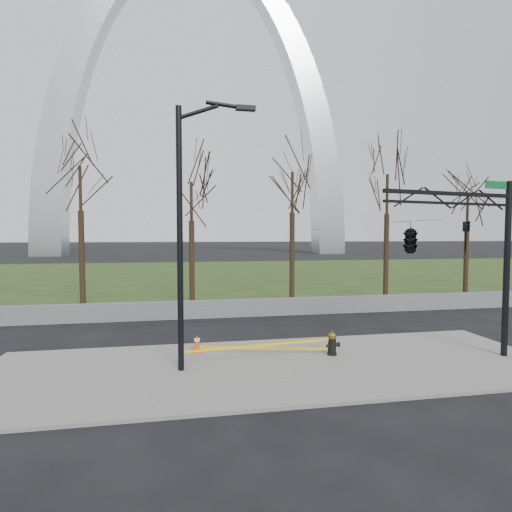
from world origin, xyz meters
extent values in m
plane|color=black|center=(0.00, 0.00, 0.00)|extent=(500.00, 500.00, 0.00)
cube|color=slate|center=(0.00, 0.00, 0.05)|extent=(18.00, 6.00, 0.10)
cube|color=#223814|center=(0.00, 30.00, 0.03)|extent=(120.00, 40.00, 0.06)
cube|color=#59595B|center=(0.00, 8.00, 0.45)|extent=(60.00, 0.30, 0.90)
cylinder|color=black|center=(2.12, 0.70, 0.13)|extent=(0.33, 0.33, 0.06)
cylinder|color=black|center=(2.12, 0.70, 0.39)|extent=(0.26, 0.26, 0.59)
cylinder|color=black|center=(2.33, 0.69, 0.44)|extent=(0.20, 0.16, 0.16)
cylinder|color=black|center=(1.97, 0.70, 0.41)|extent=(0.10, 0.10, 0.10)
cylinder|color=brown|center=(2.12, 0.70, 0.71)|extent=(0.29, 0.29, 0.06)
ellipsoid|color=brown|center=(2.12, 0.70, 0.77)|extent=(0.27, 0.27, 0.21)
cylinder|color=brown|center=(2.12, 0.70, 0.88)|extent=(0.06, 0.06, 0.08)
cube|color=#EA460C|center=(-2.43, 1.76, 0.12)|extent=(0.33, 0.33, 0.04)
cone|color=#EA460C|center=(-2.43, 1.76, 0.44)|extent=(0.26, 0.26, 0.61)
cylinder|color=white|center=(-2.43, 1.76, 0.55)|extent=(0.19, 0.19, 0.09)
cylinder|color=black|center=(-2.97, 0.07, 4.00)|extent=(0.18, 0.18, 8.00)
cylinder|color=black|center=(-2.42, 0.07, 7.85)|extent=(1.26, 0.12, 0.56)
cylinder|color=black|center=(-1.57, 0.08, 8.10)|extent=(1.21, 0.12, 0.22)
cube|color=black|center=(-0.97, 0.08, 8.05)|extent=(0.60, 0.22, 0.14)
cylinder|color=black|center=(7.86, -0.44, 3.00)|extent=(0.20, 0.20, 6.00)
cube|color=black|center=(5.39, -0.82, 5.50)|extent=(4.96, 0.88, 0.12)
cube|color=black|center=(5.39, -0.82, 5.20)|extent=(4.95, 0.85, 0.08)
cube|color=#0C5926|center=(7.27, -0.53, 5.85)|extent=(0.90, 0.18, 0.25)
imported|color=black|center=(6.08, -0.72, 4.15)|extent=(0.19, 0.22, 1.00)
imported|color=black|center=(3.91, -1.05, 4.15)|extent=(0.90, 2.54, 1.00)
cube|color=yellow|center=(-0.42, 0.38, 0.64)|extent=(5.09, 0.63, 0.08)
cube|color=yellow|center=(-0.15, 1.23, 0.30)|extent=(4.55, 1.07, 0.08)
camera|label=1|loc=(-2.84, -11.93, 4.19)|focal=27.63mm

